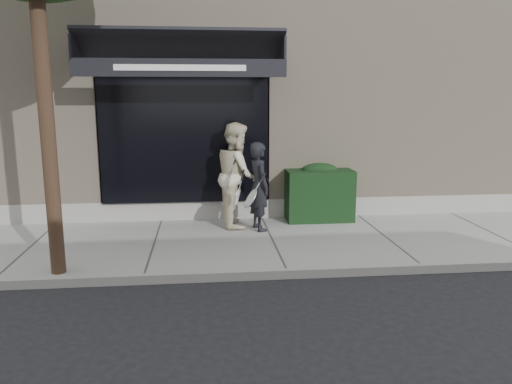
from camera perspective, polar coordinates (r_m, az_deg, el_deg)
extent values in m
plane|color=black|center=(8.67, 1.85, -6.16)|extent=(80.00, 80.00, 0.00)
cube|color=gray|center=(8.65, 1.85, -5.78)|extent=(20.00, 3.00, 0.12)
cube|color=gray|center=(7.20, 3.55, -9.28)|extent=(20.00, 0.10, 0.14)
cube|color=tan|center=(13.25, -1.09, 11.90)|extent=(14.00, 7.00, 5.50)
cube|color=gray|center=(10.23, 0.56, -2.00)|extent=(14.02, 0.42, 0.50)
cube|color=black|center=(9.78, -8.14, 6.48)|extent=(3.20, 0.30, 2.60)
cube|color=gray|center=(10.12, -17.26, 6.25)|extent=(0.08, 0.40, 2.60)
cube|color=gray|center=(10.00, 1.15, 6.69)|extent=(0.08, 0.40, 2.60)
cube|color=gray|center=(9.92, -8.33, 14.29)|extent=(3.36, 0.40, 0.12)
cube|color=black|center=(9.24, -8.55, 16.14)|extent=(3.60, 1.03, 0.55)
cube|color=black|center=(8.71, -8.61, 13.87)|extent=(3.60, 0.05, 0.30)
cube|color=white|center=(8.68, -8.62, 13.88)|extent=(2.20, 0.01, 0.10)
cube|color=black|center=(9.47, -19.74, 15.02)|extent=(0.04, 1.00, 0.45)
cube|color=black|center=(9.33, 2.88, 15.70)|extent=(0.04, 1.00, 0.45)
cube|color=black|center=(9.91, 7.20, -0.34)|extent=(1.30, 0.70, 1.00)
ellipsoid|color=black|center=(9.82, 7.27, 2.52)|extent=(0.71, 0.38, 0.27)
cylinder|color=black|center=(7.20, -22.91, 8.86)|extent=(0.20, 0.20, 4.80)
imported|color=black|center=(9.05, 0.34, 0.65)|extent=(0.53, 0.67, 1.62)
torus|color=silver|center=(8.76, -0.62, -0.76)|extent=(0.25, 0.34, 0.27)
cylinder|color=silver|center=(8.76, -0.62, -0.76)|extent=(0.20, 0.30, 0.23)
cylinder|color=silver|center=(8.76, -0.62, -0.76)|extent=(0.16, 0.06, 0.11)
cylinder|color=black|center=(8.76, -0.62, -0.76)|extent=(0.19, 0.07, 0.13)
torus|color=silver|center=(8.71, -2.20, -0.66)|extent=(0.19, 0.32, 0.30)
cylinder|color=silver|center=(8.71, -2.20, -0.66)|extent=(0.15, 0.28, 0.26)
cylinder|color=silver|center=(8.71, -2.20, -0.66)|extent=(0.18, 0.07, 0.06)
cylinder|color=black|center=(8.71, -2.20, -0.66)|extent=(0.20, 0.09, 0.08)
imported|color=beige|center=(9.32, -2.18, 1.99)|extent=(0.79, 0.99, 1.95)
torus|color=silver|center=(9.04, -3.28, 1.27)|extent=(0.15, 0.31, 0.29)
cylinder|color=silver|center=(9.04, -3.28, 1.27)|extent=(0.12, 0.28, 0.25)
cylinder|color=silver|center=(9.04, -3.28, 1.27)|extent=(0.18, 0.03, 0.08)
cylinder|color=black|center=(9.04, -3.28, 1.27)|extent=(0.20, 0.05, 0.10)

